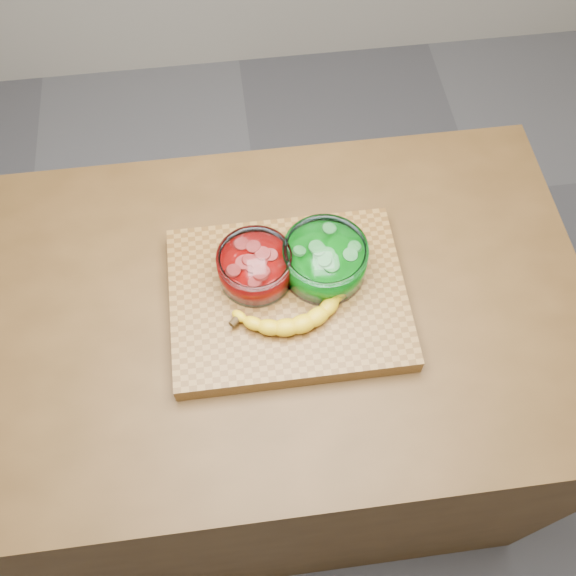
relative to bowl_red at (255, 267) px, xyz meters
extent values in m
plane|color=#5C5C61|center=(0.06, -0.05, -0.97)|extent=(3.50, 3.50, 0.00)
cube|color=#4F3417|center=(0.06, -0.05, -0.52)|extent=(1.20, 0.80, 0.90)
cube|color=brown|center=(0.06, -0.05, -0.05)|extent=(0.45, 0.35, 0.04)
cylinder|color=white|center=(0.00, 0.00, 0.00)|extent=(0.14, 0.14, 0.07)
cylinder|color=#B30A08|center=(0.00, 0.00, -0.01)|extent=(0.12, 0.12, 0.04)
cylinder|color=#E34B47|center=(0.00, 0.00, 0.02)|extent=(0.12, 0.12, 0.02)
cylinder|color=white|center=(0.13, 0.00, 0.00)|extent=(0.16, 0.16, 0.07)
cylinder|color=#0A9113|center=(0.13, 0.00, -0.01)|extent=(0.14, 0.14, 0.04)
cylinder|color=#6EE169|center=(0.13, 0.00, 0.02)|extent=(0.13, 0.13, 0.02)
camera|label=1|loc=(-0.02, -0.64, 1.03)|focal=40.00mm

